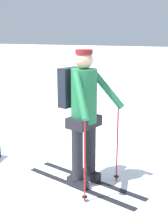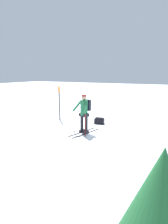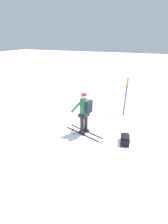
{
  "view_description": "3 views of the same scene",
  "coord_description": "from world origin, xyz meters",
  "px_view_note": "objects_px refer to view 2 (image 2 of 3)",
  "views": [
    {
      "loc": [
        -2.27,
        3.53,
        2.06
      ],
      "look_at": [
        -0.77,
        -0.12,
        1.03
      ],
      "focal_mm": 50.0,
      "sensor_mm": 36.0,
      "label": 1
    },
    {
      "loc": [
        -7.84,
        -3.8,
        2.81
      ],
      "look_at": [
        -0.77,
        -0.12,
        1.03
      ],
      "focal_mm": 28.0,
      "sensor_mm": 36.0,
      "label": 2
    },
    {
      "loc": [
        1.31,
        -5.24,
        3.78
      ],
      "look_at": [
        -0.77,
        -0.12,
        1.03
      ],
      "focal_mm": 24.0,
      "sensor_mm": 36.0,
      "label": 3
    }
  ],
  "objects_px": {
    "trail_marker": "(59,101)",
    "pine_tree": "(159,210)",
    "dropped_backpack": "(99,121)",
    "skier": "(84,111)"
  },
  "relations": [
    {
      "from": "dropped_backpack",
      "to": "trail_marker",
      "type": "height_order",
      "value": "trail_marker"
    },
    {
      "from": "pine_tree",
      "to": "trail_marker",
      "type": "bearing_deg",
      "value": 42.9
    },
    {
      "from": "skier",
      "to": "trail_marker",
      "type": "bearing_deg",
      "value": 60.6
    },
    {
      "from": "skier",
      "to": "pine_tree",
      "type": "xyz_separation_m",
      "value": [
        -5.12,
        -3.64,
        0.17
      ]
    },
    {
      "from": "dropped_backpack",
      "to": "pine_tree",
      "type": "height_order",
      "value": "pine_tree"
    },
    {
      "from": "dropped_backpack",
      "to": "trail_marker",
      "type": "distance_m",
      "value": 2.65
    },
    {
      "from": "trail_marker",
      "to": "pine_tree",
      "type": "relative_size",
      "value": 1.01
    },
    {
      "from": "trail_marker",
      "to": "pine_tree",
      "type": "distance_m",
      "value": 8.81
    },
    {
      "from": "pine_tree",
      "to": "dropped_backpack",
      "type": "bearing_deg",
      "value": 27.56
    },
    {
      "from": "pine_tree",
      "to": "skier",
      "type": "bearing_deg",
      "value": 35.38
    }
  ]
}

